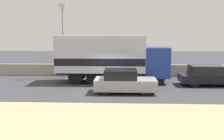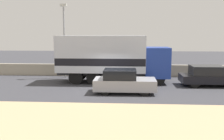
% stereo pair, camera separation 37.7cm
% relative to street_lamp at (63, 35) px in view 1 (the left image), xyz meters
% --- Properties ---
extents(ground_plane, '(80.00, 80.00, 0.00)m').
position_rel_street_lamp_xyz_m(ground_plane, '(4.18, -4.92, -3.72)').
color(ground_plane, '#38383D').
extents(dirt_shoulder_foreground, '(60.00, 6.25, 0.04)m').
position_rel_street_lamp_xyz_m(dirt_shoulder_foreground, '(4.18, -11.18, -3.70)').
color(dirt_shoulder_foreground, tan).
rests_on(dirt_shoulder_foreground, ground_plane).
extents(stone_wall_backdrop, '(60.00, 0.35, 1.07)m').
position_rel_street_lamp_xyz_m(stone_wall_backdrop, '(4.18, 1.16, -3.18)').
color(stone_wall_backdrop, '#A39984').
rests_on(stone_wall_backdrop, ground_plane).
extents(street_lamp, '(0.56, 0.28, 6.35)m').
position_rel_street_lamp_xyz_m(street_lamp, '(0.00, 0.00, 0.00)').
color(street_lamp, gray).
rests_on(street_lamp, ground_plane).
extents(box_truck, '(8.70, 2.56, 3.70)m').
position_rel_street_lamp_xyz_m(box_truck, '(3.99, -1.85, -1.68)').
color(box_truck, navy).
rests_on(box_truck, ground_plane).
extents(car_hatchback, '(3.99, 1.83, 1.54)m').
position_rel_street_lamp_xyz_m(car_hatchback, '(5.22, -5.35, -2.97)').
color(car_hatchback, '#9E9EA3').
rests_on(car_hatchback, ground_plane).
extents(car_sedan_second, '(4.56, 1.89, 1.51)m').
position_rel_street_lamp_xyz_m(car_sedan_second, '(11.58, -2.73, -2.96)').
color(car_sedan_second, black).
rests_on(car_sedan_second, ground_plane).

